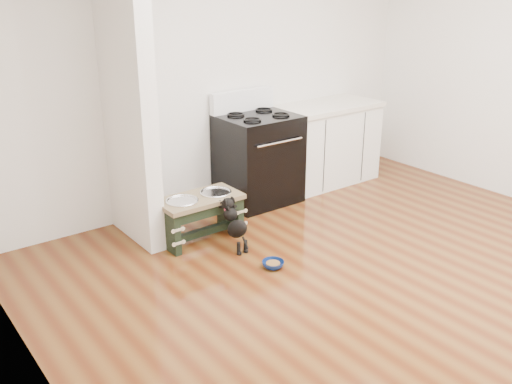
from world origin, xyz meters
The scene contains 8 objects.
ground centered at (0.00, 0.00, 0.00)m, with size 5.00×5.00×0.00m, color #4E220E.
room_shell centered at (0.00, 0.00, 1.62)m, with size 5.00×5.00×5.00m.
partition_wall centered at (-1.18, 2.10, 1.35)m, with size 0.15×0.80×2.70m, color silver.
oven_range centered at (0.25, 2.16, 0.48)m, with size 0.76×0.69×1.14m.
cabinet_run centered at (1.23, 2.18, 0.45)m, with size 1.24×0.64×0.91m.
dog_feeder centered at (-0.75, 1.70, 0.29)m, with size 0.75×0.40×0.43m.
puppy centered at (-0.61, 1.36, 0.25)m, with size 0.13×0.39×0.46m.
floor_bowl centered at (-0.56, 0.89, 0.03)m, with size 0.24×0.24×0.06m.
Camera 1 is at (-3.17, -2.35, 2.25)m, focal length 40.00 mm.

